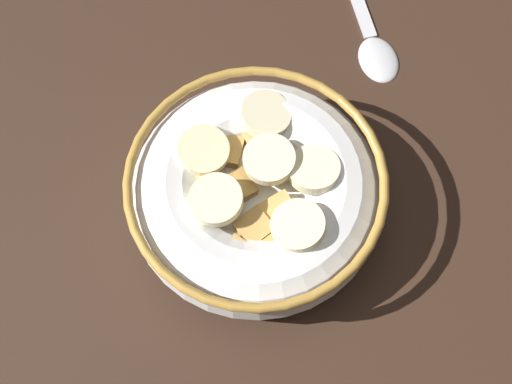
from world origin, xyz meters
TOP-DOWN VIEW (x-y plane):
  - ground_plane at (0.00, 0.00)cm, footprint 113.14×113.14cm
  - cereal_bowl at (0.03, -0.01)cm, footprint 16.17×16.17cm
  - spoon at (16.21, -0.08)cm, footprint 11.05×11.11cm

SIDE VIEW (x-z plane):
  - ground_plane at x=0.00cm, z-range -2.00..0.00cm
  - spoon at x=16.21cm, z-range -0.06..0.74cm
  - cereal_bowl at x=0.03cm, z-range -0.12..5.83cm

